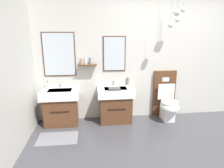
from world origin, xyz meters
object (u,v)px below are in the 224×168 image
Objects in this scene: vanity_sink_right at (115,104)px; folded_hand_towel at (114,89)px; vanity_sink_left at (61,106)px; toothbrush_cup at (47,85)px; toilet at (167,101)px; soap_dispenser at (128,81)px.

vanity_sink_right is 3.27× the size of folded_hand_towel.
vanity_sink_left is at bearing 180.00° from vanity_sink_right.
toothbrush_cup reaches higher than vanity_sink_right.
soap_dispenser is at bearing 167.89° from toilet.
toilet is at bearing -0.12° from vanity_sink_right.
toothbrush_cup is (-1.36, 0.16, 0.38)m from vanity_sink_right.
soap_dispenser is (0.29, 0.17, 0.42)m from vanity_sink_right.
toilet reaches higher than toothbrush_cup.
vanity_sink_left is 1.10m from folded_hand_towel.
vanity_sink_right is at bearing 179.88° from toilet.
toilet reaches higher than folded_hand_towel.
toilet is 5.02× the size of soap_dispenser.
vanity_sink_left is 3.61× the size of soap_dispenser.
toilet reaches higher than vanity_sink_left.
folded_hand_towel is at bearing -106.23° from vanity_sink_right.
toilet is 5.11× the size of toothbrush_cup.
folded_hand_towel reaches higher than vanity_sink_left.
soap_dispenser is (1.37, 0.17, 0.42)m from vanity_sink_left.
vanity_sink_left is 0.72× the size of toilet.
soap_dispenser reaches higher than toothbrush_cup.
toilet is 1.19m from folded_hand_towel.
toothbrush_cup reaches higher than folded_hand_towel.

